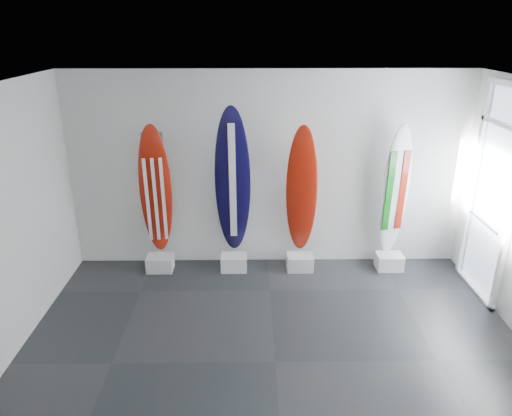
{
  "coord_description": "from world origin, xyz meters",
  "views": [
    {
      "loc": [
        -0.28,
        -4.35,
        3.57
      ],
      "look_at": [
        -0.2,
        1.4,
        1.33
      ],
      "focal_mm": 33.12,
      "sensor_mm": 36.0,
      "label": 1
    }
  ],
  "objects_px": {
    "surfboard_navy": "(233,182)",
    "surfboard_italy": "(395,191)",
    "surfboard_usa": "(156,191)",
    "surfboard_swiss": "(302,191)"
  },
  "relations": [
    {
      "from": "surfboard_navy",
      "to": "surfboard_italy",
      "type": "bearing_deg",
      "value": 0.68
    },
    {
      "from": "surfboard_usa",
      "to": "surfboard_swiss",
      "type": "bearing_deg",
      "value": -7.53
    },
    {
      "from": "surfboard_navy",
      "to": "surfboard_italy",
      "type": "height_order",
      "value": "surfboard_navy"
    },
    {
      "from": "surfboard_navy",
      "to": "surfboard_italy",
      "type": "distance_m",
      "value": 2.43
    },
    {
      "from": "surfboard_swiss",
      "to": "surfboard_italy",
      "type": "relative_size",
      "value": 1.01
    },
    {
      "from": "surfboard_swiss",
      "to": "surfboard_navy",
      "type": "bearing_deg",
      "value": -172.25
    },
    {
      "from": "surfboard_navy",
      "to": "surfboard_italy",
      "type": "relative_size",
      "value": 1.14
    },
    {
      "from": "surfboard_usa",
      "to": "surfboard_swiss",
      "type": "relative_size",
      "value": 1.01
    },
    {
      "from": "surfboard_usa",
      "to": "surfboard_swiss",
      "type": "xyz_separation_m",
      "value": [
        2.17,
        0.0,
        -0.01
      ]
    },
    {
      "from": "surfboard_usa",
      "to": "surfboard_navy",
      "type": "height_order",
      "value": "surfboard_navy"
    }
  ]
}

